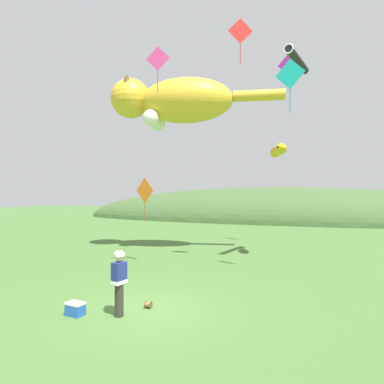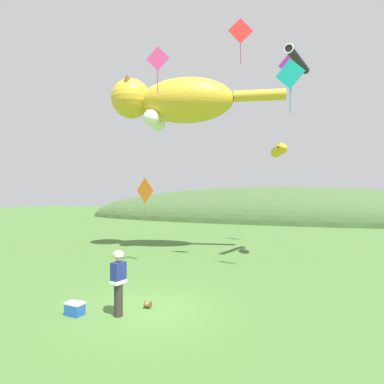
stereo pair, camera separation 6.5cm
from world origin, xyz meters
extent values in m
plane|color=#477033|center=(0.00, 0.00, 0.00)|extent=(120.00, 120.00, 0.00)
ellipsoid|color=#426033|center=(0.00, 33.28, 0.00)|extent=(51.32, 13.88, 8.01)
cylinder|color=#332D28|center=(-0.43, -0.64, 0.44)|extent=(0.24, 0.24, 0.88)
cube|color=navy|center=(-0.43, -0.64, 1.18)|extent=(0.30, 0.44, 0.60)
cube|color=white|center=(-0.43, -0.64, 0.94)|extent=(0.33, 0.46, 0.10)
sphere|color=beige|center=(-0.43, -0.64, 1.59)|extent=(0.20, 0.20, 0.20)
cylinder|color=beige|center=(-0.43, -0.64, 1.68)|extent=(0.30, 0.30, 0.09)
cylinder|color=beige|center=(-0.43, -0.64, 1.74)|extent=(0.20, 0.20, 0.07)
cylinder|color=olive|center=(0.02, 0.22, 0.10)|extent=(0.16, 0.16, 0.16)
cylinder|color=brown|center=(-0.06, 0.22, 0.10)|extent=(0.02, 0.21, 0.21)
cylinder|color=brown|center=(0.10, 0.22, 0.10)|extent=(0.02, 0.21, 0.21)
cube|color=blue|center=(-1.60, -0.99, 0.15)|extent=(0.51, 0.37, 0.30)
cube|color=white|center=(-1.60, -0.99, 0.33)|extent=(0.52, 0.38, 0.06)
ellipsoid|color=gold|center=(-2.20, 9.09, 8.50)|extent=(5.68, 3.74, 2.50)
ellipsoid|color=white|center=(-2.44, 9.04, 8.05)|extent=(3.64, 2.16, 1.37)
sphere|color=gold|center=(-5.37, 8.45, 8.75)|extent=(2.25, 2.25, 2.25)
cone|color=#503E10|center=(-5.25, 7.84, 9.57)|extent=(0.94, 0.94, 0.75)
cone|color=#503E10|center=(-5.49, 9.05, 9.57)|extent=(0.94, 0.94, 0.75)
sphere|color=white|center=(-3.84, 7.99, 7.44)|extent=(0.90, 0.90, 0.90)
sphere|color=white|center=(-4.15, 9.47, 7.44)|extent=(0.90, 0.90, 0.90)
cylinder|color=gold|center=(1.71, 9.89, 8.63)|extent=(2.81, 1.14, 0.60)
ellipsoid|color=gold|center=(2.92, 8.90, 5.54)|extent=(1.01, 1.67, 0.55)
cone|color=gold|center=(2.62, 9.89, 5.54)|extent=(0.67, 0.64, 0.55)
cone|color=gold|center=(2.93, 8.85, 5.77)|extent=(0.32, 0.32, 0.26)
sphere|color=black|center=(2.88, 8.36, 5.58)|extent=(0.13, 0.13, 0.13)
cylinder|color=black|center=(3.81, 7.84, 9.49)|extent=(0.95, 3.08, 0.36)
torus|color=white|center=(3.51, 6.33, 9.49)|extent=(0.44, 0.14, 0.44)
cube|color=orange|center=(-2.99, 5.69, 3.48)|extent=(1.15, 0.49, 1.24)
cylinder|color=black|center=(-2.99, 5.70, 3.48)|extent=(0.77, 0.34, 0.02)
cube|color=#A95011|center=(-2.99, 5.69, 2.41)|extent=(0.03, 0.02, 0.90)
cube|color=purple|center=(3.19, 12.23, 10.96)|extent=(1.51, 0.34, 1.54)
cylinder|color=black|center=(3.19, 12.24, 10.96)|extent=(1.01, 0.23, 0.02)
cube|color=#6B1A7C|center=(3.19, 12.23, 9.74)|extent=(0.03, 0.01, 0.90)
cube|color=red|center=(1.52, 5.99, 10.42)|extent=(1.02, 0.47, 1.11)
cylinder|color=black|center=(1.52, 6.00, 10.42)|extent=(0.69, 0.32, 0.02)
cube|color=maroon|center=(1.52, 5.99, 9.41)|extent=(0.03, 0.02, 0.90)
cube|color=#E53F8C|center=(-1.39, 3.77, 8.79)|extent=(0.98, 0.13, 0.99)
cylinder|color=black|center=(-1.39, 3.78, 8.79)|extent=(0.66, 0.09, 0.02)
cube|color=#A02C62|center=(-1.39, 3.77, 7.84)|extent=(0.03, 0.01, 0.90)
cube|color=#19BFBF|center=(3.69, 4.83, 7.91)|extent=(1.13, 0.36, 1.18)
cylinder|color=black|center=(3.69, 4.84, 7.91)|extent=(0.76, 0.25, 0.02)
cube|color=#118585|center=(3.69, 4.83, 6.87)|extent=(0.03, 0.02, 0.90)
camera|label=1|loc=(4.63, -8.71, 3.39)|focal=32.00mm
camera|label=2|loc=(4.70, -8.69, 3.39)|focal=32.00mm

